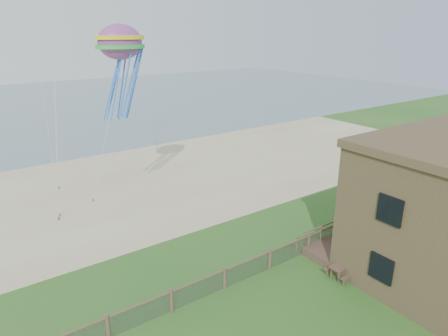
{
  "coord_description": "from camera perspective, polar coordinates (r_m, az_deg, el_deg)",
  "views": [
    {
      "loc": [
        -9.87,
        -7.87,
        12.4
      ],
      "look_at": [
        1.37,
        8.0,
        5.62
      ],
      "focal_mm": 32.0,
      "sensor_mm": 36.0,
      "label": 1
    }
  ],
  "objects": [
    {
      "name": "chainlink_fence",
      "position": [
        20.74,
        0.1,
        -15.61
      ],
      "size": [
        36.2,
        0.2,
        1.25
      ],
      "primitive_type": null,
      "color": "brown",
      "rests_on": "ground"
    },
    {
      "name": "octopus_kite",
      "position": [
        27.44,
        -14.32,
        13.5
      ],
      "size": [
        3.48,
        2.68,
        6.59
      ],
      "primitive_type": null,
      "rotation": [
        0.0,
        0.0,
        -0.14
      ],
      "color": "#E05C23"
    },
    {
      "name": "ocean",
      "position": [
        75.55,
        -27.56,
        7.63
      ],
      "size": [
        160.0,
        68.0,
        0.02
      ],
      "primitive_type": "cube",
      "color": "slate",
      "rests_on": "ground"
    },
    {
      "name": "motel_deck",
      "position": [
        28.91,
        23.03,
        -7.27
      ],
      "size": [
        15.0,
        2.0,
        0.5
      ],
      "primitive_type": "cube",
      "color": "brown",
      "rests_on": "ground"
    },
    {
      "name": "sand_beach",
      "position": [
        33.81,
        -15.83,
        -3.05
      ],
      "size": [
        72.0,
        20.0,
        0.02
      ],
      "primitive_type": "cube",
      "color": "tan",
      "rests_on": "ground"
    },
    {
      "name": "picnic_table",
      "position": [
        22.65,
        16.71,
        -13.77
      ],
      "size": [
        1.78,
        1.36,
        0.74
      ],
      "primitive_type": null,
      "rotation": [
        0.0,
        0.0,
        0.02
      ],
      "color": "brown",
      "rests_on": "ground"
    }
  ]
}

